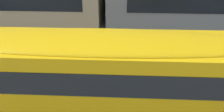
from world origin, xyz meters
TOP-DOWN VIEW (x-y plane):
  - ground_plane at (0.00, 0.00)m, footprint 400.00×400.00m
  - sidewalk_far at (0.00, 7.09)m, footprint 120.00×3.00m
  - lane_centreline at (0.00, 0.00)m, footprint 110.00×0.16m
  - school_bus at (-0.00, -1.86)m, footprint 13.75×3.25m

SIDE VIEW (x-z plane):
  - ground_plane at x=0.00m, z-range 0.00..0.00m
  - lane_centreline at x=0.00m, z-range 0.00..0.01m
  - sidewalk_far at x=0.00m, z-range 0.00..0.01m
  - school_bus at x=0.00m, z-range 0.29..3.36m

